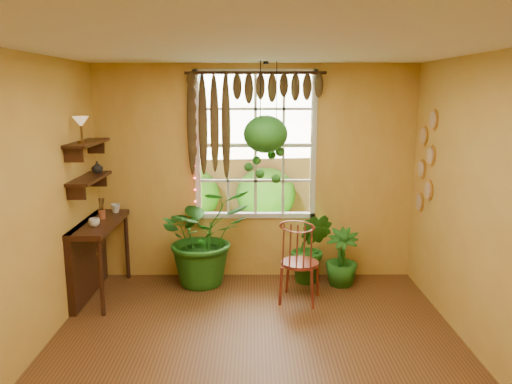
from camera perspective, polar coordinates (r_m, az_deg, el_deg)
floor at (r=4.60m, az=0.05°, el=-19.46°), size 4.50×4.50×0.00m
ceiling at (r=3.96m, az=0.06°, el=16.32°), size 4.50×4.50×0.00m
wall_back at (r=6.28m, az=-0.06°, el=2.15°), size 4.00×0.00×4.00m
wall_left at (r=4.53m, az=-26.17°, el=-2.67°), size 0.00×4.50×4.50m
wall_right at (r=4.55m, az=26.16°, el=-2.62°), size 0.00×4.50×4.50m
window at (r=6.27m, az=-0.06°, el=5.36°), size 1.52×0.10×1.86m
valance_vine at (r=6.11m, az=-0.87°, el=10.63°), size 1.70×0.12×1.10m
string_lights at (r=6.21m, az=-7.12°, el=5.69°), size 0.03×0.03×1.54m
wall_plates at (r=6.13m, az=18.82°, el=3.20°), size 0.04×0.32×1.10m
counter_ledge at (r=6.13m, az=-18.29°, el=-6.34°), size 0.40×1.20×0.90m
shelf_lower at (r=5.93m, az=-18.48°, el=1.49°), size 0.25×0.90×0.04m
shelf_upper at (r=5.88m, az=-18.73°, el=5.34°), size 0.25×0.90×0.04m
backyard at (r=10.88m, az=1.12°, el=5.73°), size 14.00×10.00×12.00m
windsor_chair at (r=5.75m, az=4.96°, el=-9.31°), size 0.53×0.55×1.14m
potted_plant_left at (r=6.21m, az=-5.98°, el=-4.98°), size 1.40×1.33×1.23m
potted_plant_mid at (r=6.27m, az=6.30°, el=-6.36°), size 0.59×0.53×0.91m
potted_plant_right at (r=6.28m, az=9.75°, el=-7.38°), size 0.48×0.48×0.71m
hanging_basket at (r=5.83m, az=1.10°, el=6.35°), size 0.51×0.51×1.40m
cup_a at (r=5.78m, az=-18.01°, el=-3.33°), size 0.15×0.15×0.09m
cup_b at (r=6.36m, az=-15.76°, el=-1.81°), size 0.13×0.13×0.11m
brush_jar at (r=6.09m, az=-17.25°, el=-1.81°), size 0.09×0.09×0.31m
shelf_vase at (r=6.18m, az=-17.69°, el=2.74°), size 0.14×0.14×0.14m
tiffany_lamp at (r=5.66m, az=-19.38°, el=7.40°), size 0.17×0.17×0.28m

